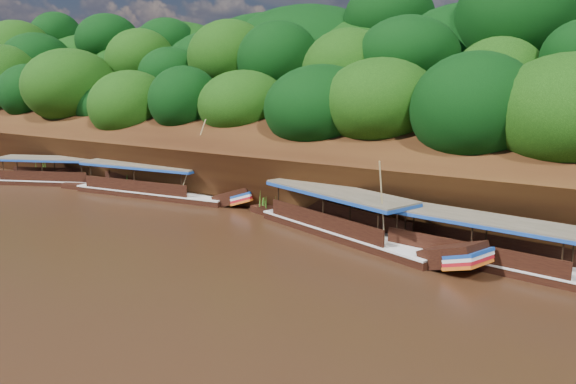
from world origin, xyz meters
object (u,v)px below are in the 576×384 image
at_px(boat_0, 509,259).
at_px(boat_3, 64,178).
at_px(boat_2, 161,190).
at_px(boat_1, 356,230).

distance_m(boat_0, boat_3, 34.69).
height_order(boat_0, boat_3, boat_0).
relative_size(boat_0, boat_2, 0.93).
bearing_deg(boat_0, boat_2, -179.20).
height_order(boat_1, boat_2, boat_2).
bearing_deg(boat_0, boat_3, -176.23).
distance_m(boat_0, boat_2, 24.67).
bearing_deg(boat_1, boat_0, 15.17).
distance_m(boat_2, boat_3, 10.14).
bearing_deg(boat_2, boat_3, 177.16).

